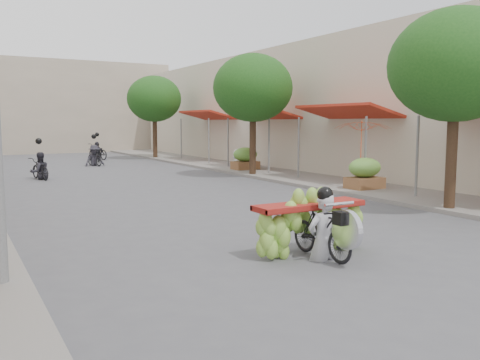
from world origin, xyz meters
name	(u,v)px	position (x,y,z in m)	size (l,w,h in m)	color
ground	(435,288)	(0.00, 0.00, 0.00)	(120.00, 120.00, 0.00)	#525156
sidewalk_right	(271,172)	(7.00, 15.00, 0.06)	(4.00, 60.00, 0.12)	gray
shophouse_row_right	(368,109)	(11.99, 14.00, 3.00)	(9.77, 40.00, 6.00)	beige
far_building	(35,107)	(0.00, 38.00, 3.50)	(20.00, 6.00, 7.00)	tan
street_tree_near	(456,66)	(5.40, 4.00, 3.78)	(3.40, 3.40, 5.25)	#3A2719
street_tree_mid	(253,88)	(5.40, 14.00, 3.78)	(3.40, 3.40, 5.25)	#3A2719
street_tree_far	(154,99)	(5.40, 26.00, 3.78)	(3.40, 3.40, 5.25)	#3A2719
produce_crate_mid	(365,171)	(6.20, 8.00, 0.71)	(1.20, 0.88, 1.16)	brown
produce_crate_far	(245,157)	(6.20, 16.00, 0.71)	(1.20, 0.88, 1.16)	brown
banana_motorbike	(317,216)	(-0.38, 2.24, 0.71)	(2.20, 1.77, 2.13)	black
market_umbrella	(363,119)	(6.19, 8.14, 2.46)	(2.35, 2.35, 1.71)	#D04B1B
pedestrian	(238,149)	(6.25, 16.77, 1.05)	(1.04, 0.80, 1.86)	silver
bg_motorbike_a	(40,161)	(-2.77, 17.39, 0.75)	(0.89, 1.65, 1.95)	black
bg_motorbike_b	(94,150)	(0.78, 22.78, 0.86)	(1.15, 1.67, 1.95)	black
bg_motorbike_c	(97,147)	(2.08, 27.29, 0.77)	(1.20, 1.91, 1.95)	black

